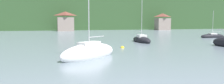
{
  "coord_description": "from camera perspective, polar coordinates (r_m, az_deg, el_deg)",
  "views": [
    {
      "loc": [
        -5.75,
        21.7,
        3.39
      ],
      "look_at": [
        0.0,
        42.61,
        1.45
      ],
      "focal_mm": 36.82,
      "sensor_mm": 36.0,
      "label": 1
    }
  ],
  "objects": [
    {
      "name": "sailboat_mid_1",
      "position": [
        21.58,
        -5.7,
        -2.68
      ],
      "size": [
        6.64,
        5.76,
        9.68
      ],
      "rotation": [
        0.0,
        0.0,
        3.81
      ],
      "color": "white",
      "rests_on": "ground_plane"
    },
    {
      "name": "wooded_hillside",
      "position": [
        131.43,
        -23.17,
        7.0
      ],
      "size": [
        352.0,
        70.74,
        51.22
      ],
      "color": "#2D4C28",
      "rests_on": "ground_plane"
    },
    {
      "name": "sailboat_far_5",
      "position": [
        38.36,
        7.35,
        0.53
      ],
      "size": [
        2.27,
        6.49,
        9.55
      ],
      "rotation": [
        0.0,
        0.0,
        4.67
      ],
      "color": "black",
      "rests_on": "ground_plane"
    },
    {
      "name": "shore_building_westcentral",
      "position": [
        83.48,
        -11.47,
        4.99
      ],
      "size": [
        5.93,
        4.37,
        6.92
      ],
      "color": "gray",
      "rests_on": "ground_plane"
    },
    {
      "name": "mooring_buoy_near",
      "position": [
        29.51,
        2.6,
        -1.48
      ],
      "size": [
        0.52,
        0.52,
        0.52
      ],
      "primitive_type": "sphere",
      "color": "yellow",
      "rests_on": "ground_plane"
    },
    {
      "name": "shore_building_central",
      "position": [
        93.98,
        12.44,
        4.88
      ],
      "size": [
        5.56,
        4.11,
        6.61
      ],
      "color": "gray",
      "rests_on": "ground_plane"
    },
    {
      "name": "sailboat_far_2",
      "position": [
        52.92,
        23.67,
        1.32
      ],
      "size": [
        5.65,
        1.96,
        5.97
      ],
      "rotation": [
        0.0,
        0.0,
        3.17
      ],
      "color": "black",
      "rests_on": "ground_plane"
    }
  ]
}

